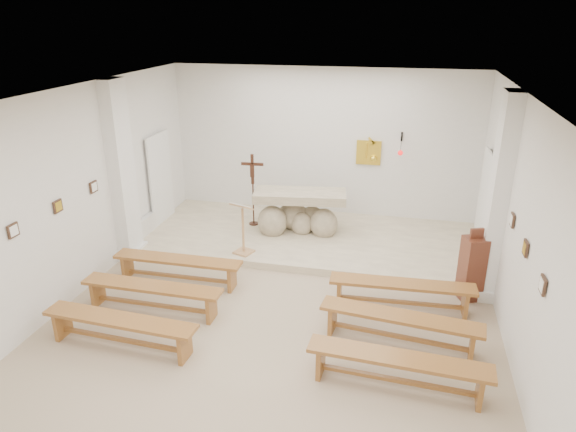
% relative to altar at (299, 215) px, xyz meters
% --- Properties ---
extents(ground, '(7.00, 10.00, 0.00)m').
position_rel_altar_xyz_m(ground, '(0.27, -3.64, -0.53)').
color(ground, tan).
rests_on(ground, ground).
extents(wall_left, '(0.02, 10.00, 3.50)m').
position_rel_altar_xyz_m(wall_left, '(-3.22, -3.64, 1.22)').
color(wall_left, silver).
rests_on(wall_left, ground).
extents(wall_right, '(0.02, 10.00, 3.50)m').
position_rel_altar_xyz_m(wall_right, '(3.76, -3.64, 1.22)').
color(wall_right, silver).
rests_on(wall_right, ground).
extents(wall_back, '(7.00, 0.02, 3.50)m').
position_rel_altar_xyz_m(wall_back, '(0.27, 1.35, 1.22)').
color(wall_back, silver).
rests_on(wall_back, ground).
extents(ceiling, '(7.00, 10.00, 0.02)m').
position_rel_altar_xyz_m(ceiling, '(0.27, -3.64, 2.96)').
color(ceiling, silver).
rests_on(ceiling, wall_back).
extents(sanctuary_platform, '(6.98, 3.00, 0.15)m').
position_rel_altar_xyz_m(sanctuary_platform, '(0.27, -0.14, -0.46)').
color(sanctuary_platform, beige).
rests_on(sanctuary_platform, ground).
extents(pilaster_left, '(0.26, 0.55, 3.50)m').
position_rel_altar_xyz_m(pilaster_left, '(-3.10, -1.64, 1.22)').
color(pilaster_left, white).
rests_on(pilaster_left, ground).
extents(pilaster_right, '(0.26, 0.55, 3.50)m').
position_rel_altar_xyz_m(pilaster_right, '(3.64, -1.64, 1.22)').
color(pilaster_right, white).
rests_on(pilaster_right, ground).
extents(gold_wall_relief, '(0.55, 0.04, 0.55)m').
position_rel_altar_xyz_m(gold_wall_relief, '(1.32, 1.32, 1.12)').
color(gold_wall_relief, yellow).
rests_on(gold_wall_relief, wall_back).
extents(sanctuary_lamp, '(0.11, 0.36, 0.44)m').
position_rel_altar_xyz_m(sanctuary_lamp, '(2.02, 1.07, 1.27)').
color(sanctuary_lamp, black).
rests_on(sanctuary_lamp, wall_back).
extents(station_frame_left_front, '(0.03, 0.20, 0.20)m').
position_rel_altar_xyz_m(station_frame_left_front, '(-3.20, -4.44, 1.19)').
color(station_frame_left_front, '#3B261A').
rests_on(station_frame_left_front, wall_left).
extents(station_frame_left_mid, '(0.03, 0.20, 0.20)m').
position_rel_altar_xyz_m(station_frame_left_mid, '(-3.20, -3.44, 1.19)').
color(station_frame_left_mid, '#3B261A').
rests_on(station_frame_left_mid, wall_left).
extents(station_frame_left_rear, '(0.03, 0.20, 0.20)m').
position_rel_altar_xyz_m(station_frame_left_rear, '(-3.20, -2.44, 1.19)').
color(station_frame_left_rear, '#3B261A').
rests_on(station_frame_left_rear, wall_left).
extents(station_frame_right_front, '(0.03, 0.20, 0.20)m').
position_rel_altar_xyz_m(station_frame_right_front, '(3.74, -4.44, 1.19)').
color(station_frame_right_front, '#3B261A').
rests_on(station_frame_right_front, wall_right).
extents(station_frame_right_mid, '(0.03, 0.20, 0.20)m').
position_rel_altar_xyz_m(station_frame_right_mid, '(3.74, -3.44, 1.19)').
color(station_frame_right_mid, '#3B261A').
rests_on(station_frame_right_mid, wall_right).
extents(station_frame_right_rear, '(0.03, 0.20, 0.20)m').
position_rel_altar_xyz_m(station_frame_right_rear, '(3.74, -2.44, 1.19)').
color(station_frame_right_rear, '#3B261A').
rests_on(station_frame_right_rear, wall_right).
extents(radiator_left, '(0.10, 0.85, 0.52)m').
position_rel_altar_xyz_m(radiator_left, '(-3.16, -0.94, -0.26)').
color(radiator_left, silver).
rests_on(radiator_left, ground).
extents(radiator_right, '(0.10, 0.85, 0.52)m').
position_rel_altar_xyz_m(radiator_right, '(3.70, -0.94, -0.26)').
color(radiator_right, silver).
rests_on(radiator_right, ground).
extents(altar, '(2.03, 1.01, 1.00)m').
position_rel_altar_xyz_m(altar, '(0.00, 0.00, 0.00)').
color(altar, '#BAAB8E').
rests_on(altar, sanctuary_platform).
extents(lectern, '(0.46, 0.43, 1.09)m').
position_rel_altar_xyz_m(lectern, '(-0.84, -1.31, 0.15)').
color(lectern, tan).
rests_on(lectern, sanctuary_platform).
extents(crucifix_stand, '(0.49, 0.21, 1.62)m').
position_rel_altar_xyz_m(crucifix_stand, '(-1.07, 0.17, 0.55)').
color(crucifix_stand, '#3D1F13').
rests_on(crucifix_stand, sanctuary_platform).
extents(potted_plant, '(0.57, 0.53, 0.50)m').
position_rel_altar_xyz_m(potted_plant, '(-0.58, -0.02, -0.13)').
color(potted_plant, '#335823').
rests_on(potted_plant, sanctuary_platform).
extents(donation_pedestal, '(0.45, 0.45, 1.30)m').
position_rel_altar_xyz_m(donation_pedestal, '(3.37, -1.83, 0.04)').
color(donation_pedestal, '#592919').
rests_on(donation_pedestal, ground).
extents(bench_left_front, '(2.35, 0.38, 0.50)m').
position_rel_altar_xyz_m(bench_left_front, '(-1.70, -2.46, -0.16)').
color(bench_left_front, '#99622C').
rests_on(bench_left_front, ground).
extents(bench_right_front, '(2.36, 0.48, 0.50)m').
position_rel_altar_xyz_m(bench_right_front, '(2.24, -2.46, -0.16)').
color(bench_right_front, '#99622C').
rests_on(bench_right_front, ground).
extents(bench_left_second, '(2.35, 0.40, 0.50)m').
position_rel_altar_xyz_m(bench_left_second, '(-1.70, -3.46, -0.16)').
color(bench_left_second, '#99622C').
rests_on(bench_left_second, ground).
extents(bench_right_second, '(2.38, 0.65, 0.50)m').
position_rel_altar_xyz_m(bench_right_second, '(2.24, -3.46, -0.16)').
color(bench_right_second, '#99622C').
rests_on(bench_right_second, ground).
extents(bench_left_third, '(2.37, 0.50, 0.50)m').
position_rel_altar_xyz_m(bench_left_third, '(-1.70, -4.45, -0.16)').
color(bench_left_third, '#99622C').
rests_on(bench_left_third, ground).
extents(bench_right_third, '(2.37, 0.51, 0.50)m').
position_rel_altar_xyz_m(bench_right_third, '(2.24, -4.45, -0.16)').
color(bench_right_third, '#99622C').
rests_on(bench_right_third, ground).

